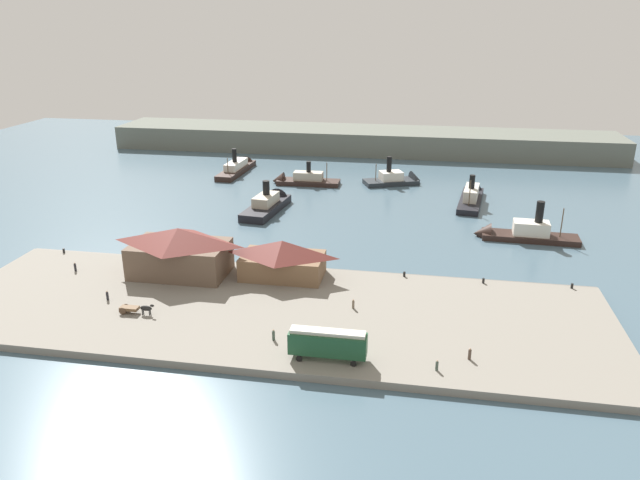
# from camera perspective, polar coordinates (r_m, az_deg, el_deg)

# --- Properties ---
(ground_plane) EXTENTS (320.00, 320.00, 0.00)m
(ground_plane) POSITION_cam_1_polar(r_m,az_deg,el_deg) (119.62, -2.01, -2.33)
(ground_plane) COLOR #476070
(quay_promenade) EXTENTS (110.00, 36.00, 1.20)m
(quay_promenade) POSITION_cam_1_polar(r_m,az_deg,el_deg) (99.95, -4.64, -6.80)
(quay_promenade) COLOR gray
(quay_promenade) RESTS_ON ground
(seawall_edge) EXTENTS (110.00, 0.80, 1.00)m
(seawall_edge) POSITION_cam_1_polar(r_m,az_deg,el_deg) (116.19, -2.38, -2.78)
(seawall_edge) COLOR #666159
(seawall_edge) RESTS_ON ground
(ferry_shed_customs_shed) EXTENTS (17.77, 10.83, 8.95)m
(ferry_shed_customs_shed) POSITION_cam_1_polar(r_m,az_deg,el_deg) (113.67, -13.15, -1.01)
(ferry_shed_customs_shed) COLOR brown
(ferry_shed_customs_shed) RESTS_ON quay_promenade
(ferry_shed_west_terminal) EXTENTS (15.13, 8.95, 6.98)m
(ferry_shed_west_terminal) POSITION_cam_1_polar(r_m,az_deg,el_deg) (110.13, -3.57, -1.75)
(ferry_shed_west_terminal) COLOR brown
(ferry_shed_west_terminal) RESTS_ON quay_promenade
(street_tram) EXTENTS (10.87, 2.73, 4.52)m
(street_tram) POSITION_cam_1_polar(r_m,az_deg,el_deg) (84.46, 0.73, -9.69)
(street_tram) COLOR #1E4C2D
(street_tram) RESTS_ON quay_promenade
(horse_cart) EXTENTS (5.82, 1.50, 1.87)m
(horse_cart) POSITION_cam_1_polar(r_m,az_deg,el_deg) (101.86, -17.06, -6.20)
(horse_cart) COLOR brown
(horse_cart) RESTS_ON quay_promenade
(pedestrian_standing_center) EXTENTS (0.43, 0.43, 1.74)m
(pedestrian_standing_center) POSITION_cam_1_polar(r_m,az_deg,el_deg) (122.22, -22.15, -2.39)
(pedestrian_standing_center) COLOR #232328
(pedestrian_standing_center) RESTS_ON quay_promenade
(pedestrian_walking_east) EXTENTS (0.43, 0.43, 1.76)m
(pedestrian_walking_east) POSITION_cam_1_polar(r_m,az_deg,el_deg) (90.27, -4.42, -8.96)
(pedestrian_walking_east) COLOR #3D4C42
(pedestrian_walking_east) RESTS_ON quay_promenade
(pedestrian_near_west_shed) EXTENTS (0.42, 0.42, 1.71)m
(pedestrian_near_west_shed) POSITION_cam_1_polar(r_m,az_deg,el_deg) (108.09, -19.48, -4.99)
(pedestrian_near_west_shed) COLOR #232328
(pedestrian_near_west_shed) RESTS_ON quay_promenade
(pedestrian_walking_west) EXTENTS (0.39, 0.39, 1.59)m
(pedestrian_walking_west) POSITION_cam_1_polar(r_m,az_deg,el_deg) (84.50, 11.00, -11.59)
(pedestrian_walking_west) COLOR #3D4C42
(pedestrian_walking_west) RESTS_ON quay_promenade
(pedestrian_near_east_shed) EXTENTS (0.44, 0.44, 1.78)m
(pedestrian_near_east_shed) POSITION_cam_1_polar(r_m,az_deg,el_deg) (87.88, 13.98, -10.44)
(pedestrian_near_east_shed) COLOR #4C3D33
(pedestrian_near_east_shed) RESTS_ON quay_promenade
(pedestrian_at_waters_edge) EXTENTS (0.41, 0.41, 1.65)m
(pedestrian_at_waters_edge) POSITION_cam_1_polar(r_m,az_deg,el_deg) (99.29, 3.16, -6.08)
(pedestrian_at_waters_edge) COLOR #6B5B4C
(pedestrian_at_waters_edge) RESTS_ON quay_promenade
(mooring_post_center_east) EXTENTS (0.44, 0.44, 0.90)m
(mooring_post_center_east) POSITION_cam_1_polar(r_m,az_deg,el_deg) (112.25, 15.20, -3.74)
(mooring_post_center_east) COLOR black
(mooring_post_center_east) RESTS_ON quay_promenade
(mooring_post_east) EXTENTS (0.44, 0.44, 0.90)m
(mooring_post_east) POSITION_cam_1_polar(r_m,az_deg,el_deg) (112.13, 7.98, -3.22)
(mooring_post_east) COLOR black
(mooring_post_east) RESTS_ON quay_promenade
(mooring_post_center_west) EXTENTS (0.44, 0.44, 0.90)m
(mooring_post_center_west) POSITION_cam_1_polar(r_m,az_deg,el_deg) (115.22, 22.74, -4.03)
(mooring_post_center_west) COLOR black
(mooring_post_center_west) RESTS_ON quay_promenade
(mooring_post_west) EXTENTS (0.44, 0.44, 0.90)m
(mooring_post_west) POSITION_cam_1_polar(r_m,az_deg,el_deg) (132.71, -23.08, -0.92)
(mooring_post_west) COLOR black
(mooring_post_west) RESTS_ON quay_promenade
(ferry_outer_harbor) EXTENTS (6.31, 25.86, 9.47)m
(ferry_outer_harbor) POSITION_cam_1_polar(r_m,az_deg,el_deg) (194.67, -7.66, 6.88)
(ferry_outer_harbor) COLOR black
(ferry_outer_harbor) RESTS_ON ground
(ferry_approaching_east) EXTENTS (19.94, 6.25, 8.85)m
(ferry_approaching_east) POSITION_cam_1_polar(r_m,az_deg,el_deg) (177.61, -1.96, 5.69)
(ferry_approaching_east) COLOR black
(ferry_approaching_east) RESTS_ON ground
(ferry_near_quay) EXTENTS (8.24, 24.95, 9.60)m
(ferry_near_quay) POSITION_cam_1_polar(r_m,az_deg,el_deg) (165.71, 14.14, 4.10)
(ferry_near_quay) COLOR black
(ferry_near_quay) RESTS_ON ground
(ferry_mid_harbor) EXTENTS (18.02, 12.08, 10.52)m
(ferry_mid_harbor) POSITION_cam_1_polar(r_m,az_deg,el_deg) (179.27, 7.43, 5.69)
(ferry_mid_harbor) COLOR #23282D
(ferry_mid_harbor) RESTS_ON ground
(ferry_moored_west) EXTENTS (8.71, 22.66, 9.83)m
(ferry_moored_west) POSITION_cam_1_polar(r_m,az_deg,el_deg) (154.39, -4.78, 3.49)
(ferry_moored_west) COLOR black
(ferry_moored_west) RESTS_ON ground
(ferry_approaching_west) EXTENTS (22.58, 6.60, 10.84)m
(ferry_approaching_west) POSITION_cam_1_polar(r_m,az_deg,el_deg) (139.67, 18.18, 0.65)
(ferry_approaching_west) COLOR black
(ferry_approaching_west) RESTS_ON ground
(far_headland) EXTENTS (180.00, 24.00, 8.00)m
(far_headland) POSITION_cam_1_polar(r_m,az_deg,el_deg) (223.14, 3.89, 9.42)
(far_headland) COLOR #60665B
(far_headland) RESTS_ON ground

